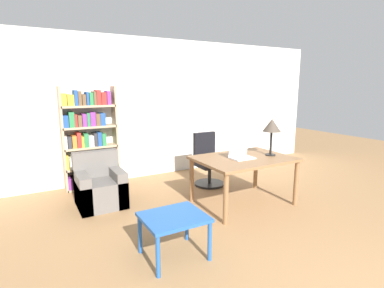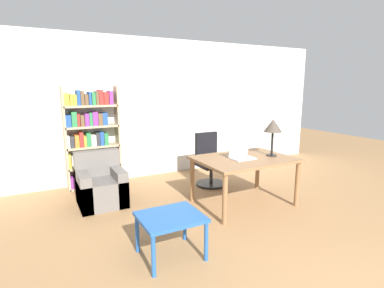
% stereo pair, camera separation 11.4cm
% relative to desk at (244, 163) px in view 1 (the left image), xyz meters
% --- Properties ---
extents(wall_back, '(8.00, 0.06, 2.70)m').
position_rel_desk_xyz_m(wall_back, '(-0.53, 2.13, 0.71)').
color(wall_back, white).
rests_on(wall_back, ground_plane).
extents(desk, '(1.43, 1.03, 0.73)m').
position_rel_desk_xyz_m(desk, '(0.00, 0.00, 0.00)').
color(desk, olive).
rests_on(desk, ground_plane).
extents(laptop, '(0.34, 0.25, 0.25)m').
position_rel_desk_xyz_m(laptop, '(-0.07, -0.01, 0.14)').
color(laptop, silver).
rests_on(laptop, desk).
extents(table_lamp, '(0.28, 0.28, 0.57)m').
position_rel_desk_xyz_m(table_lamp, '(0.46, -0.09, 0.54)').
color(table_lamp, black).
rests_on(table_lamp, desk).
extents(office_chair, '(0.55, 0.55, 0.95)m').
position_rel_desk_xyz_m(office_chair, '(0.02, 1.05, -0.23)').
color(office_chair, black).
rests_on(office_chair, ground_plane).
extents(side_table_blue, '(0.65, 0.57, 0.47)m').
position_rel_desk_xyz_m(side_table_blue, '(-1.58, -0.81, -0.24)').
color(side_table_blue, '#2356A3').
rests_on(side_table_blue, ground_plane).
extents(armchair, '(0.68, 0.66, 0.81)m').
position_rel_desk_xyz_m(armchair, '(-1.94, 1.00, -0.36)').
color(armchair, '#66605B').
rests_on(armchair, ground_plane).
extents(bookshelf, '(0.93, 0.28, 1.79)m').
position_rel_desk_xyz_m(bookshelf, '(-1.90, 1.94, 0.22)').
color(bookshelf, tan).
rests_on(bookshelf, ground_plane).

